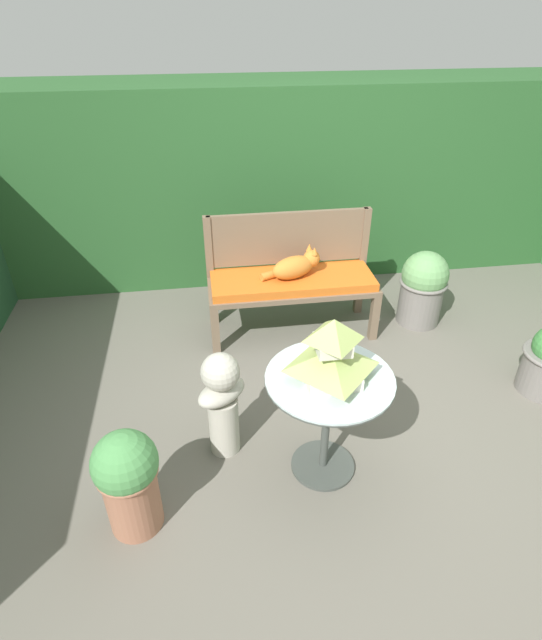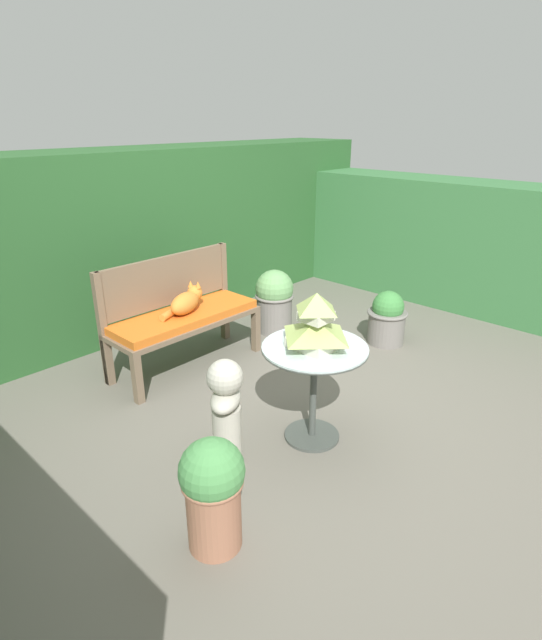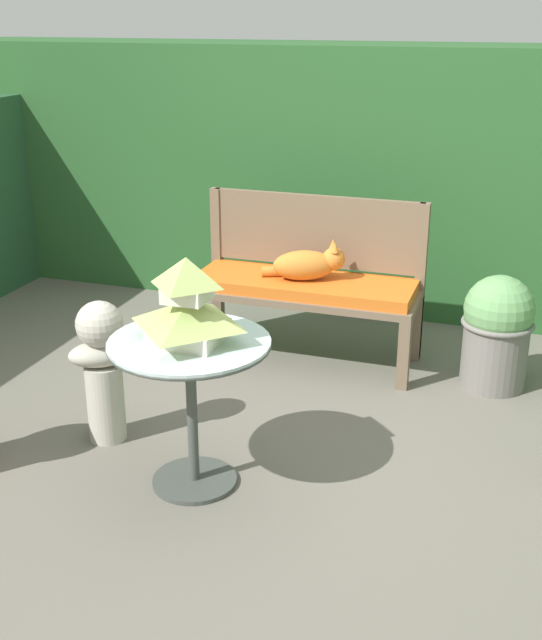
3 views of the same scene
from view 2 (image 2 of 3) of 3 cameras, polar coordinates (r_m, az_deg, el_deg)
name	(u,v)px [view 2 (image 2 of 3)]	position (r m, az deg, el deg)	size (l,w,h in m)	color
ground	(302,404)	(3.71, 3.57, -9.54)	(30.00, 30.00, 0.00)	#666056
foliage_hedge_back	(119,241)	(5.09, -17.00, 8.67)	(6.40, 0.86, 1.68)	#285628
foliage_hedge_right	(461,244)	(5.86, 20.92, 8.11)	(0.70, 3.50, 1.33)	#38703D
garden_bench	(185,321)	(4.12, -9.78, -0.10)	(1.27, 0.47, 0.48)	brown
bench_backrest	(167,288)	(4.20, -11.77, 3.63)	(1.27, 0.06, 0.91)	brown
cat	(186,302)	(4.07, -9.70, 2.08)	(0.47, 0.28, 0.22)	orange
patio_table	(314,367)	(3.11, 4.96, -5.39)	(0.66, 0.66, 0.65)	#424742
pagoda_birdhouse	(316,324)	(2.99, 5.14, -0.51)	(0.36, 0.36, 0.35)	silver
garden_bust	(226,406)	(2.97, -5.16, -9.80)	(0.34, 0.31, 0.68)	#B7B2A3
potted_plant_bench_right	(387,318)	(4.69, 13.12, 0.19)	(0.37, 0.37, 0.50)	slate
potted_plant_bench_left	(213,490)	(2.49, -6.67, -18.75)	(0.31, 0.31, 0.59)	#9E664C
potted_plant_path_edge	(274,300)	(4.80, 0.39, 2.31)	(0.38, 0.38, 0.61)	slate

